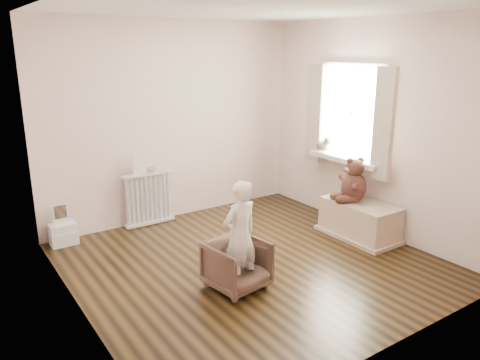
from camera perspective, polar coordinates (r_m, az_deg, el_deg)
floor at (r=5.13m, az=1.45°, el=-10.03°), size 3.60×3.60×0.01m
ceiling at (r=4.63m, az=1.69°, el=20.29°), size 3.60×3.60×0.01m
back_wall at (r=6.24m, az=-8.18°, el=7.02°), size 3.60×0.02×2.60m
front_wall at (r=3.46m, az=19.21°, el=-0.83°), size 3.60×0.02×2.60m
left_wall at (r=3.97m, az=-20.07°, el=1.17°), size 0.02×3.60×2.60m
right_wall at (r=5.93m, az=15.93°, el=6.12°), size 0.02×3.60×2.60m
window at (r=6.07m, az=13.62°, el=7.93°), size 0.03×0.90×1.10m
window_sill at (r=6.11m, az=12.70°, el=2.50°), size 0.22×1.10×0.06m
curtain_left at (r=5.63m, az=17.10°, el=6.47°), size 0.06×0.26×1.30m
curtain_right at (r=6.40m, az=9.13°, el=8.01°), size 0.06×0.26×1.30m
radiator at (r=6.16m, az=-11.09°, el=-1.93°), size 0.66×0.13×0.70m
paper_doll at (r=6.01m, az=-12.23°, el=1.96°), size 0.16×0.01×0.27m
tin_a at (r=6.09m, az=-10.78°, el=1.18°), size 0.10×0.10×0.06m
toy_vanity at (r=5.86m, az=-20.87°, el=-4.84°), size 0.30×0.22×0.48m
armchair at (r=4.54m, az=-0.37°, el=-10.30°), size 0.58×0.59×0.48m
child at (r=4.37m, az=-0.01°, el=-6.83°), size 0.42×0.31×1.07m
toy_bench at (r=5.92m, az=14.34°, el=-4.84°), size 0.49×0.92×0.43m
teddy_bear at (r=5.83m, az=13.73°, el=-0.25°), size 0.53×0.47×0.53m
plush_cat at (r=6.35m, az=10.09°, el=4.33°), size 0.23×0.28×0.21m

